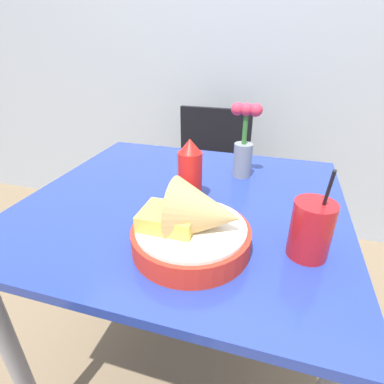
# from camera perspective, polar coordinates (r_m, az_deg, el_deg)

# --- Properties ---
(ground_plane) EXTENTS (12.00, 12.00, 0.00)m
(ground_plane) POSITION_cam_1_polar(r_m,az_deg,el_deg) (1.41, -1.05, -29.46)
(ground_plane) COLOR #7A664C
(wall_window) EXTENTS (7.00, 0.06, 2.60)m
(wall_window) POSITION_cam_1_polar(r_m,az_deg,el_deg) (1.90, 10.76, 30.53)
(wall_window) COLOR #9EA8B7
(wall_window) RESTS_ON ground_plane
(dining_table) EXTENTS (0.90, 0.85, 0.76)m
(dining_table) POSITION_cam_1_polar(r_m,az_deg,el_deg) (0.94, -1.38, -7.69)
(dining_table) COLOR #233893
(dining_table) RESTS_ON ground_plane
(chair_far_window) EXTENTS (0.40, 0.40, 0.84)m
(chair_far_window) POSITION_cam_1_polar(r_m,az_deg,el_deg) (1.70, 3.54, 3.71)
(chair_far_window) COLOR black
(chair_far_window) RESTS_ON ground_plane
(food_basket) EXTENTS (0.26, 0.26, 0.17)m
(food_basket) POSITION_cam_1_polar(r_m,az_deg,el_deg) (0.65, 0.67, -6.63)
(food_basket) COLOR red
(food_basket) RESTS_ON dining_table
(ketchup_bottle) EXTENTS (0.07, 0.07, 0.18)m
(ketchup_bottle) POSITION_cam_1_polar(r_m,az_deg,el_deg) (0.84, -0.40, 3.88)
(ketchup_bottle) COLOR red
(ketchup_bottle) RESTS_ON dining_table
(drink_cup) EXTENTS (0.09, 0.09, 0.21)m
(drink_cup) POSITION_cam_1_polar(r_m,az_deg,el_deg) (0.68, 21.66, -6.96)
(drink_cup) COLOR red
(drink_cup) RESTS_ON dining_table
(flower_vase) EXTENTS (0.10, 0.06, 0.24)m
(flower_vase) POSITION_cam_1_polar(r_m,az_deg,el_deg) (1.00, 9.84, 8.98)
(flower_vase) COLOR gray
(flower_vase) RESTS_ON dining_table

